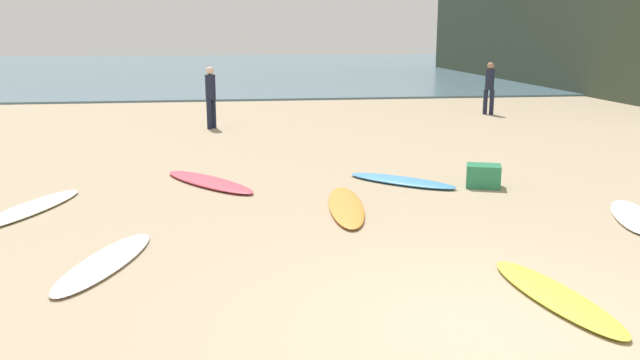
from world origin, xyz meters
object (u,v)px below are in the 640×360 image
Objects in this scene: surfboard_2 at (346,206)px; surfboard_7 at (209,182)px; beachgoer_near at (211,94)px; surfboard_3 at (633,216)px; surfboard_4 at (555,296)px; surfboard_1 at (30,209)px; beachgoer_mid at (489,86)px; surfboard_5 at (402,181)px; beach_cooler at (483,176)px; surfboard_0 at (105,262)px.

surfboard_2 is 1.00× the size of surfboard_7.
beachgoer_near reaches higher than surfboard_7.
surfboard_2 is at bearing 7.19° from surfboard_3.
surfboard_7 is (-3.75, 5.74, 0.00)m from surfboard_4.
surfboard_3 is (9.01, -1.62, -0.00)m from surfboard_1.
beachgoer_mid is at bearing -79.29° from surfboard_3.
surfboard_7 is (-3.48, 0.38, 0.00)m from surfboard_5.
beachgoer_near reaches higher than surfboard_1.
surfboard_1 is at bearing -163.11° from beachgoer_near.
beach_cooler is at bearing -111.00° from surfboard_4.
surfboard_2 is at bearing -75.82° from surfboard_4.
surfboard_7 reaches higher than surfboard_3.
surfboard_1 is at bearing 171.49° from surfboard_7.
surfboard_1 is 1.00× the size of surfboard_2.
surfboard_2 is at bearing -130.92° from beachgoer_near.
surfboard_7 is at bearing 169.87° from beach_cooler.
surfboard_3 is at bearing -112.46° from beachgoer_near.
beachgoer_near is at bearing -69.72° from surfboard_2.
surfboard_2 reaches higher than surfboard_0.
surfboard_1 is 6.27m from surfboard_5.
beachgoer_near is at bearing 54.35° from surfboard_7.
surfboard_0 is 0.91× the size of surfboard_2.
surfboard_3 is 3.24× the size of beach_cooler.
beach_cooler is (-1.48, 2.20, 0.17)m from surfboard_3.
surfboard_0 is at bearing 37.86° from surfboard_2.
surfboard_5 is at bearing 160.32° from beach_cooler.
surfboard_4 is at bearing -2.14° from surfboard_0.
surfboard_5 is (-2.83, 2.69, 0.01)m from surfboard_3.
surfboard_1 reaches higher than surfboard_0.
beach_cooler is at bearing -68.10° from surfboard_5.
beach_cooler is at bearing -151.88° from surfboard_2.
surfboard_7 is (2.70, 1.44, 0.01)m from surfboard_1.
surfboard_5 is 8.04m from beachgoer_near.
surfboard_5 is (6.17, 1.06, 0.01)m from surfboard_1.
surfboard_2 is 1.47× the size of beachgoer_mid.
beachgoer_near reaches higher than surfboard_3.
surfboard_5 is 1.45m from beach_cooler.
surfboard_4 is (6.44, -4.29, 0.00)m from surfboard_1.
surfboard_5 is at bearing 30.62° from surfboard_1.
surfboard_7 reaches higher than surfboard_0.
beachgoer_mid is (11.36, 10.09, 0.89)m from surfboard_1.
beachgoer_near is (-6.43, 9.83, 0.92)m from surfboard_3.
surfboard_7 reaches higher than surfboard_1.
surfboard_5 is at bearing -123.74° from surfboard_2.
beachgoer_near is 2.90× the size of beach_cooler.
surfboard_2 is 1.14× the size of surfboard_4.
surfboard_5 is at bearing 55.72° from surfboard_0.
surfboard_4 is at bearing 68.24° from surfboard_3.
surfboard_0 is 1.31× the size of beachgoer_near.
surfboard_5 reaches higher than surfboard_3.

